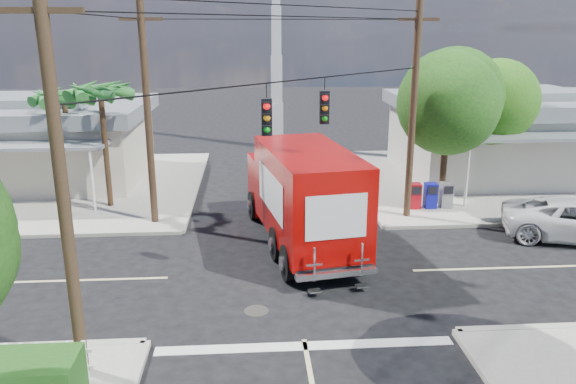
{
  "coord_description": "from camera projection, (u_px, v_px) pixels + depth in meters",
  "views": [
    {
      "loc": [
        -1.29,
        -16.67,
        7.67
      ],
      "look_at": [
        0.0,
        2.0,
        2.2
      ],
      "focal_mm": 35.0,
      "sensor_mm": 36.0,
      "label": 1
    }
  ],
  "objects": [
    {
      "name": "ground",
      "position": [
        292.0,
        274.0,
        18.2
      ],
      "size": [
        120.0,
        120.0,
        0.0
      ],
      "primitive_type": "plane",
      "color": "black",
      "rests_on": "ground"
    },
    {
      "name": "sidewalk_ne",
      "position": [
        484.0,
        180.0,
        29.32
      ],
      "size": [
        14.12,
        14.12,
        0.14
      ],
      "color": "#9F9A90",
      "rests_on": "ground"
    },
    {
      "name": "sidewalk_nw",
      "position": [
        58.0,
        187.0,
        27.88
      ],
      "size": [
        14.12,
        14.12,
        0.14
      ],
      "color": "#9F9A90",
      "rests_on": "ground"
    },
    {
      "name": "road_markings",
      "position": [
        296.0,
        295.0,
        16.79
      ],
      "size": [
        32.0,
        32.0,
        0.01
      ],
      "color": "beige",
      "rests_on": "ground"
    },
    {
      "name": "building_ne",
      "position": [
        509.0,
        133.0,
        29.84
      ],
      "size": [
        11.8,
        10.2,
        4.5
      ],
      "color": "beige",
      "rests_on": "sidewalk_ne"
    },
    {
      "name": "building_nw",
      "position": [
        41.0,
        139.0,
        28.72
      ],
      "size": [
        10.8,
        10.2,
        4.3
      ],
      "color": "beige",
      "rests_on": "sidewalk_nw"
    },
    {
      "name": "radio_tower",
      "position": [
        276.0,
        61.0,
        35.8
      ],
      "size": [
        0.8,
        0.8,
        17.0
      ],
      "color": "silver",
      "rests_on": "ground"
    },
    {
      "name": "tree_ne_front",
      "position": [
        449.0,
        99.0,
        23.81
      ],
      "size": [
        4.21,
        4.14,
        6.66
      ],
      "color": "#422D1C",
      "rests_on": "sidewalk_ne"
    },
    {
      "name": "tree_ne_back",
      "position": [
        487.0,
        106.0,
        26.25
      ],
      "size": [
        3.77,
        3.66,
        5.82
      ],
      "color": "#422D1C",
      "rests_on": "sidewalk_ne"
    },
    {
      "name": "palm_nw_front",
      "position": [
        100.0,
        94.0,
        23.48
      ],
      "size": [
        3.01,
        3.08,
        5.59
      ],
      "color": "#422D1C",
      "rests_on": "sidewalk_nw"
    },
    {
      "name": "palm_nw_back",
      "position": [
        64.0,
        99.0,
        24.88
      ],
      "size": [
        3.01,
        3.08,
        5.19
      ],
      "color": "#422D1C",
      "rests_on": "sidewalk_nw"
    },
    {
      "name": "utility_poles",
      "position": [
        241.0,
        124.0,
        18.32
      ],
      "size": [
        12.0,
        10.68,
        9.0
      ],
      "color": "#473321",
      "rests_on": "ground"
    },
    {
      "name": "vending_boxes",
      "position": [
        430.0,
        195.0,
        24.38
      ],
      "size": [
        1.9,
        0.5,
        1.1
      ],
      "color": "#A70914",
      "rests_on": "sidewalk_ne"
    },
    {
      "name": "delivery_truck",
      "position": [
        302.0,
        195.0,
        20.25
      ],
      "size": [
        3.95,
        8.85,
        3.7
      ],
      "color": "black",
      "rests_on": "ground"
    }
  ]
}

